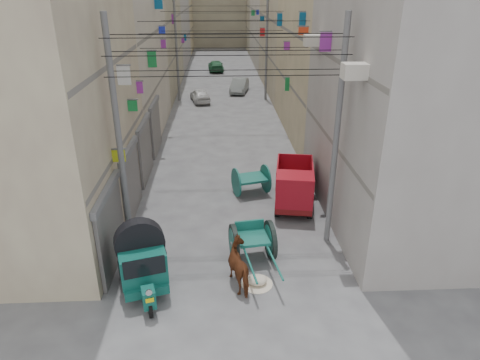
{
  "coord_description": "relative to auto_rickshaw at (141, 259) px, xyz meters",
  "views": [
    {
      "loc": [
        -0.3,
        -7.44,
        8.63
      ],
      "look_at": [
        0.39,
        6.5,
        2.32
      ],
      "focal_mm": 32.0,
      "sensor_mm": 36.0,
      "label": 1
    }
  ],
  "objects": [
    {
      "name": "distant_car_green",
      "position": [
        2.18,
        37.93,
        -0.51
      ],
      "size": [
        1.84,
        4.03,
        1.15
      ],
      "primitive_type": "imported",
      "rotation": [
        0.0,
        0.0,
        3.2
      ],
      "color": "#1E5934",
      "rests_on": "ground"
    },
    {
      "name": "end_cap_building",
      "position": [
        2.76,
        62.46,
        5.41
      ],
      "size": [
        22.0,
        10.0,
        13.0
      ],
      "primitive_type": "cube",
      "color": "tan",
      "rests_on": "ground"
    },
    {
      "name": "tonga_cart",
      "position": [
        3.5,
        1.4,
        -0.37
      ],
      "size": [
        1.61,
        3.18,
        1.37
      ],
      "rotation": [
        0.0,
        0.0,
        0.15
      ],
      "color": "black",
      "rests_on": "ground"
    },
    {
      "name": "mini_truck",
      "position": [
        5.52,
        4.98,
        -0.17
      ],
      "size": [
        2.06,
        3.61,
        1.91
      ],
      "rotation": [
        0.0,
        0.0,
        -0.17
      ],
      "color": "black",
      "rests_on": "ground"
    },
    {
      "name": "shutters_left",
      "position": [
        -1.16,
        6.84,
        0.41
      ],
      "size": [
        0.18,
        14.4,
        2.88
      ],
      "color": "#49484D",
      "rests_on": "ground"
    },
    {
      "name": "horse",
      "position": [
        3.07,
        0.02,
        -0.38
      ],
      "size": [
        1.26,
        1.82,
        1.41
      ],
      "primitive_type": "imported",
      "rotation": [
        0.0,
        0.0,
        3.47
      ],
      "color": "brown",
      "rests_on": "ground"
    },
    {
      "name": "utility_poles",
      "position": [
        2.76,
        13.46,
        2.91
      ],
      "size": [
        7.4,
        22.2,
        8.0
      ],
      "color": "#5A5A5D",
      "rests_on": "ground"
    },
    {
      "name": "building_row_right",
      "position": [
        10.75,
        30.59,
        5.37
      ],
      "size": [
        8.0,
        62.0,
        14.0
      ],
      "color": "#9A9590",
      "rests_on": "ground"
    },
    {
      "name": "ac_units",
      "position": [
        6.41,
        4.13,
        6.35
      ],
      "size": [
        0.7,
        6.55,
        3.35
      ],
      "color": "beige",
      "rests_on": "ground"
    },
    {
      "name": "auto_rickshaw",
      "position": [
        0.0,
        0.0,
        0.0
      ],
      "size": [
        1.96,
        2.71,
        1.84
      ],
      "rotation": [
        0.0,
        0.0,
        0.28
      ],
      "color": "black",
      "rests_on": "ground"
    },
    {
      "name": "distant_car_grey",
      "position": [
        4.31,
        27.23,
        -0.49
      ],
      "size": [
        1.96,
        3.8,
        1.19
      ],
      "primitive_type": "imported",
      "rotation": [
        0.0,
        0.0,
        -0.2
      ],
      "color": "slate",
      "rests_on": "ground"
    },
    {
      "name": "distant_car_white",
      "position": [
        0.91,
        23.84,
        -0.53
      ],
      "size": [
        1.96,
        3.44,
        1.1
      ],
      "primitive_type": "imported",
      "rotation": [
        0.0,
        0.0,
        3.36
      ],
      "color": "silver",
      "rests_on": "ground"
    },
    {
      "name": "signboards",
      "position": [
        2.75,
        18.12,
        2.35
      ],
      "size": [
        8.22,
        40.52,
        5.67
      ],
      "color": "#0B4F7E",
      "rests_on": "ground"
    },
    {
      "name": "building_row_left",
      "position": [
        -5.24,
        30.59,
        5.37
      ],
      "size": [
        8.0,
        62.0,
        14.0
      ],
      "color": "#B6AC8A",
      "rests_on": "ground"
    },
    {
      "name": "overhead_cables",
      "position": [
        2.76,
        10.86,
        5.68
      ],
      "size": [
        7.4,
        22.52,
        1.12
      ],
      "color": "black",
      "rests_on": "ground"
    },
    {
      "name": "second_cart",
      "position": [
        3.83,
        6.55,
        -0.39
      ],
      "size": [
        1.78,
        1.66,
        1.31
      ],
      "rotation": [
        0.0,
        0.0,
        0.27
      ],
      "color": "#145A4E",
      "rests_on": "ground"
    },
    {
      "name": "feed_sack",
      "position": [
        3.54,
        0.01,
        -0.93
      ],
      "size": [
        0.62,
        0.5,
        0.31
      ],
      "primitive_type": "ellipsoid",
      "color": "beige",
      "rests_on": "ground"
    }
  ]
}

